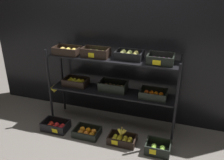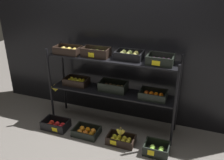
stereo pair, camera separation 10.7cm
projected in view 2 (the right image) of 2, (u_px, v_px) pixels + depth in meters
ground_plane at (112, 124)px, 3.60m from camera, size 10.00×10.00×0.00m
storefront_wall at (121, 51)px, 3.51m from camera, size 4.15×0.12×2.05m
display_rack at (111, 73)px, 3.28m from camera, size 1.88×0.40×1.15m
crate_ground_apple_red at (56, 125)px, 3.50m from camera, size 0.37×0.25×0.13m
crate_ground_orange at (86, 132)px, 3.37m from camera, size 0.35×0.26×0.10m
crate_ground_lemon at (121, 140)px, 3.20m from camera, size 0.36×0.23×0.11m
crate_ground_apple_green at (156, 149)px, 3.02m from camera, size 0.30×0.25×0.13m
banana_bunch_loose at (121, 132)px, 3.14m from camera, size 0.14×0.05×0.14m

